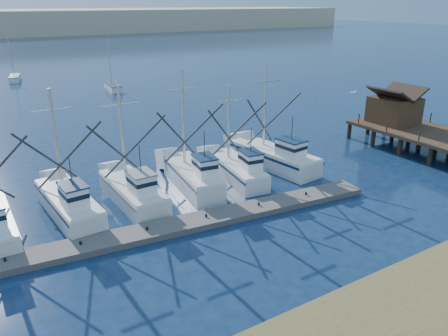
{
  "coord_description": "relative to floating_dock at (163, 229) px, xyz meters",
  "views": [
    {
      "loc": [
        -16.13,
        -16.17,
        13.69
      ],
      "look_at": [
        -1.32,
        8.0,
        2.83
      ],
      "focal_mm": 35.0,
      "sensor_mm": 36.0,
      "label": 1
    }
  ],
  "objects": [
    {
      "name": "sailboat_near",
      "position": [
        12.45,
        48.07,
        0.29
      ],
      "size": [
        2.43,
        7.04,
        8.1
      ],
      "rotation": [
        0.0,
        0.0,
        -0.12
      ],
      "color": "silver",
      "rests_on": "ground"
    },
    {
      "name": "flying_gull",
      "position": [
        18.76,
        2.65,
        6.31
      ],
      "size": [
        0.96,
        0.18,
        0.18
      ],
      "color": "white",
      "rests_on": "ground"
    },
    {
      "name": "floating_dock",
      "position": [
        0.0,
        0.0,
        0.0
      ],
      "size": [
        30.76,
        5.03,
        0.41
      ],
      "primitive_type": "cube",
      "rotation": [
        0.0,
        0.0,
        -0.1
      ],
      "color": "#5A5451",
      "rests_on": "ground"
    },
    {
      "name": "sailboat_far",
      "position": [
        -0.11,
        65.74,
        0.3
      ],
      "size": [
        2.63,
        5.74,
        8.1
      ],
      "rotation": [
        0.0,
        0.0,
        -0.19
      ],
      "color": "silver",
      "rests_on": "ground"
    },
    {
      "name": "ground",
      "position": [
        6.71,
        -6.63,
        -0.2
      ],
      "size": [
        500.0,
        500.0,
        0.0
      ],
      "primitive_type": "plane",
      "color": "#0D203A",
      "rests_on": "ground"
    },
    {
      "name": "trawler_fleet",
      "position": [
        0.02,
        5.13,
        0.76
      ],
      "size": [
        30.26,
        9.18,
        9.04
      ],
      "color": "silver",
      "rests_on": "ground"
    },
    {
      "name": "timber_pier",
      "position": [
        28.21,
        1.82,
        2.36
      ],
      "size": [
        7.0,
        20.0,
        8.0
      ],
      "color": "black",
      "rests_on": "ground"
    }
  ]
}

